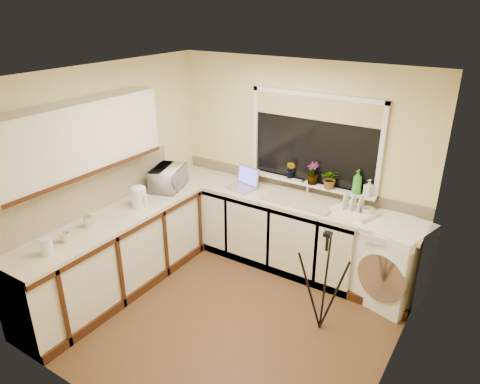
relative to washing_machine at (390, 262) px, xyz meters
name	(u,v)px	position (x,y,z in m)	size (l,w,h in m)	color
floor	(229,314)	(-1.30, -1.18, -0.46)	(3.20, 3.20, 0.00)	brown
ceiling	(226,76)	(-1.30, -1.18, 1.99)	(3.20, 3.20, 0.00)	white
wall_back	(298,164)	(-1.30, 0.32, 0.77)	(3.20, 3.20, 0.00)	beige
wall_front	(104,289)	(-1.30, -2.68, 0.77)	(3.20, 3.20, 0.00)	beige
wall_left	(110,176)	(-2.90, -1.18, 0.77)	(3.00, 3.00, 0.00)	beige
wall_right	(401,258)	(0.30, -1.18, 0.77)	(3.00, 3.00, 0.00)	beige
base_cabinet_back	(260,225)	(-1.62, 0.02, -0.03)	(2.55, 0.60, 0.86)	silver
base_cabinet_left	(116,256)	(-2.60, -1.48, -0.03)	(0.54, 2.40, 0.86)	silver
worktop_back	(285,198)	(-1.30, 0.02, 0.42)	(3.20, 0.60, 0.04)	beige
worktop_left	(111,220)	(-2.60, -1.48, 0.42)	(0.60, 2.40, 0.04)	beige
upper_cabinet	(79,138)	(-2.74, -1.63, 1.34)	(0.28, 1.90, 0.70)	silver
splashback_left	(90,193)	(-2.88, -1.48, 0.67)	(0.02, 2.40, 0.45)	beige
splashback_back	(296,184)	(-1.30, 0.31, 0.51)	(3.20, 0.02, 0.14)	beige
window_glass	(314,141)	(-1.10, 0.31, 1.09)	(1.50, 0.02, 1.00)	black
window_blind	(316,109)	(-1.10, 0.28, 1.47)	(1.50, 0.02, 0.25)	tan
windowsill	(309,184)	(-1.10, 0.25, 0.58)	(1.60, 0.14, 0.03)	white
sink	(300,200)	(-1.10, 0.02, 0.46)	(0.82, 0.46, 0.03)	tan
faucet	(308,186)	(-1.10, 0.20, 0.56)	(0.03, 0.03, 0.24)	silver
washing_machine	(390,262)	(0.00, 0.00, 0.00)	(0.64, 0.62, 0.91)	white
laptop	(244,182)	(-1.86, 0.01, 0.51)	(0.39, 0.35, 0.25)	#97979E
kettle	(139,198)	(-2.55, -1.10, 0.56)	(0.17, 0.17, 0.22)	white
dish_rack	(354,212)	(-0.45, 0.01, 0.48)	(0.42, 0.31, 0.06)	white
tripod	(324,282)	(-0.41, -0.86, 0.09)	(0.53, 0.53, 1.09)	black
glass_jug	(47,246)	(-2.53, -2.29, 0.53)	(0.11, 0.11, 0.16)	silver
steel_jar	(88,222)	(-2.64, -1.74, 0.50)	(0.09, 0.09, 0.12)	silver
microwave	(168,178)	(-2.63, -0.52, 0.58)	(0.49, 0.33, 0.27)	silver
plant_b	(291,170)	(-1.35, 0.25, 0.70)	(0.12, 0.10, 0.22)	#999999
plant_c	(313,173)	(-1.06, 0.23, 0.73)	(0.15, 0.15, 0.27)	#999999
plant_d	(330,179)	(-0.83, 0.21, 0.71)	(0.21, 0.18, 0.23)	#999999
soap_bottle_green	(357,182)	(-0.52, 0.24, 0.73)	(0.11, 0.11, 0.28)	green
soap_bottle_clear	(369,188)	(-0.39, 0.25, 0.69)	(0.09, 0.09, 0.19)	#999999
cup_back	(367,213)	(-0.31, 0.02, 0.50)	(0.14, 0.14, 0.11)	silver
cup_left	(65,237)	(-2.59, -2.06, 0.49)	(0.10, 0.10, 0.09)	beige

